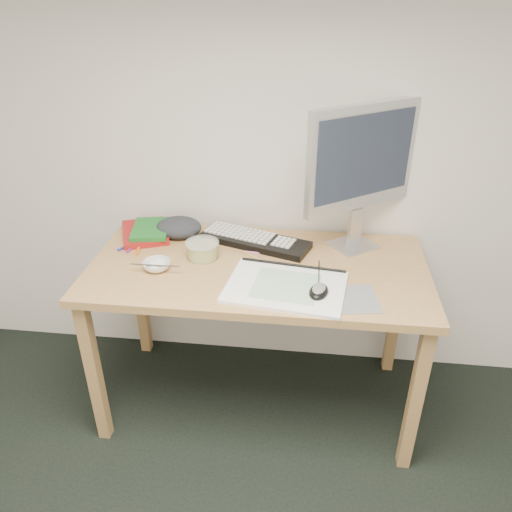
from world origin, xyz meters
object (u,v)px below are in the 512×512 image
Objects in this scene: rice_bowl at (157,266)px; sketchpad at (286,287)px; desk at (258,282)px; monitor at (362,162)px; keyboard at (255,241)px.

sketchpad is at bearing -8.77° from rice_bowl.
sketchpad is (0.13, -0.17, 0.09)m from desk.
desk is at bearing 171.66° from monitor.
desk is 2.84× the size of keyboard.
rice_bowl is at bearing -124.98° from keyboard.
monitor reaches higher than rice_bowl.
desk is 2.25× the size of monitor.
desk is 3.12× the size of sketchpad.
keyboard is (-0.16, 0.35, 0.01)m from sketchpad.
sketchpad is at bearing -46.70° from keyboard.
keyboard is 0.46m from rice_bowl.
desk is 0.21m from keyboard.
monitor is at bearing 28.57° from desk.
rice_bowl is (-0.53, 0.08, 0.01)m from sketchpad.
desk is 12.27× the size of rice_bowl.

